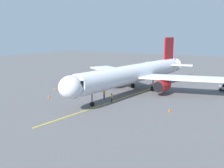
{
  "coord_description": "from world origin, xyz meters",
  "views": [
    {
      "loc": [
        -20.0,
        47.77,
        11.74
      ],
      "look_at": [
        1.83,
        9.2,
        3.0
      ],
      "focal_mm": 38.76,
      "sensor_mm": 36.0,
      "label": 1
    }
  ],
  "objects_px": {
    "ground_crew_wing_walker": "(104,94)",
    "safety_cone_nose_left": "(49,96)",
    "belt_loader_near_nose": "(223,87)",
    "safety_cone_wing_port": "(170,110)",
    "airplane": "(136,73)",
    "ground_crew_marshaller": "(73,94)",
    "safety_cone_nose_right": "(55,89)",
    "ground_crew_loader": "(112,97)"
  },
  "relations": [
    {
      "from": "ground_crew_wing_walker",
      "to": "safety_cone_nose_left",
      "type": "distance_m",
      "value": 10.9
    },
    {
      "from": "belt_loader_near_nose",
      "to": "safety_cone_wing_port",
      "type": "relative_size",
      "value": 8.6
    },
    {
      "from": "airplane",
      "to": "belt_loader_near_nose",
      "type": "distance_m",
      "value": 19.72
    },
    {
      "from": "ground_crew_marshaller",
      "to": "safety_cone_nose_right",
      "type": "bearing_deg",
      "value": -24.8
    },
    {
      "from": "ground_crew_marshaller",
      "to": "belt_loader_near_nose",
      "type": "distance_m",
      "value": 32.76
    },
    {
      "from": "ground_crew_wing_walker",
      "to": "ground_crew_loader",
      "type": "distance_m",
      "value": 2.84
    },
    {
      "from": "ground_crew_marshaller",
      "to": "ground_crew_wing_walker",
      "type": "distance_m",
      "value": 5.97
    },
    {
      "from": "ground_crew_loader",
      "to": "safety_cone_wing_port",
      "type": "relative_size",
      "value": 3.11
    },
    {
      "from": "airplane",
      "to": "ground_crew_wing_walker",
      "type": "xyz_separation_m",
      "value": [
        2.86,
        8.45,
        -3.12
      ]
    },
    {
      "from": "ground_crew_marshaller",
      "to": "ground_crew_loader",
      "type": "relative_size",
      "value": 1.0
    },
    {
      "from": "airplane",
      "to": "safety_cone_nose_left",
      "type": "xyz_separation_m",
      "value": [
        12.7,
        13.11,
        -3.73
      ]
    },
    {
      "from": "safety_cone_nose_left",
      "to": "ground_crew_wing_walker",
      "type": "bearing_deg",
      "value": -154.68
    },
    {
      "from": "belt_loader_near_nose",
      "to": "safety_cone_nose_left",
      "type": "distance_m",
      "value": 37.47
    },
    {
      "from": "ground_crew_marshaller",
      "to": "safety_cone_nose_left",
      "type": "xyz_separation_m",
      "value": [
        4.52,
        1.94,
        -0.61
      ]
    },
    {
      "from": "ground_crew_loader",
      "to": "safety_cone_nose_right",
      "type": "bearing_deg",
      "value": -8.91
    },
    {
      "from": "ground_crew_wing_walker",
      "to": "safety_cone_nose_right",
      "type": "relative_size",
      "value": 3.11
    },
    {
      "from": "safety_cone_nose_right",
      "to": "airplane",
      "type": "bearing_deg",
      "value": -155.87
    },
    {
      "from": "airplane",
      "to": "safety_cone_nose_left",
      "type": "relative_size",
      "value": 73.2
    },
    {
      "from": "safety_cone_nose_left",
      "to": "safety_cone_wing_port",
      "type": "distance_m",
      "value": 23.29
    },
    {
      "from": "ground_crew_marshaller",
      "to": "safety_cone_wing_port",
      "type": "bearing_deg",
      "value": -177.46
    },
    {
      "from": "safety_cone_nose_left",
      "to": "ground_crew_loader",
      "type": "bearing_deg",
      "value": -165.25
    },
    {
      "from": "ground_crew_marshaller",
      "to": "safety_cone_nose_right",
      "type": "xyz_separation_m",
      "value": [
        8.24,
        -3.81,
        -0.61
      ]
    },
    {
      "from": "belt_loader_near_nose",
      "to": "safety_cone_wing_port",
      "type": "bearing_deg",
      "value": 74.33
    },
    {
      "from": "ground_crew_loader",
      "to": "airplane",
      "type": "bearing_deg",
      "value": -92.34
    },
    {
      "from": "ground_crew_wing_walker",
      "to": "safety_cone_wing_port",
      "type": "height_order",
      "value": "ground_crew_wing_walker"
    },
    {
      "from": "safety_cone_nose_right",
      "to": "safety_cone_wing_port",
      "type": "distance_m",
      "value": 27.0
    },
    {
      "from": "airplane",
      "to": "safety_cone_nose_left",
      "type": "bearing_deg",
      "value": 45.9
    },
    {
      "from": "ground_crew_wing_walker",
      "to": "safety_cone_wing_port",
      "type": "relative_size",
      "value": 3.11
    },
    {
      "from": "ground_crew_wing_walker",
      "to": "safety_cone_nose_left",
      "type": "xyz_separation_m",
      "value": [
        9.84,
        4.66,
        -0.61
      ]
    },
    {
      "from": "ground_crew_wing_walker",
      "to": "belt_loader_near_nose",
      "type": "distance_m",
      "value": 27.03
    },
    {
      "from": "safety_cone_wing_port",
      "to": "ground_crew_marshaller",
      "type": "bearing_deg",
      "value": 2.54
    },
    {
      "from": "safety_cone_nose_right",
      "to": "safety_cone_wing_port",
      "type": "relative_size",
      "value": 1.0
    },
    {
      "from": "ground_crew_wing_walker",
      "to": "safety_cone_nose_left",
      "type": "bearing_deg",
      "value": 25.32
    },
    {
      "from": "ground_crew_wing_walker",
      "to": "safety_cone_wing_port",
      "type": "distance_m",
      "value": 13.43
    },
    {
      "from": "airplane",
      "to": "safety_cone_nose_right",
      "type": "bearing_deg",
      "value": 24.13
    },
    {
      "from": "safety_cone_nose_left",
      "to": "safety_cone_wing_port",
      "type": "bearing_deg",
      "value": -173.17
    },
    {
      "from": "ground_crew_loader",
      "to": "safety_cone_wing_port",
      "type": "distance_m",
      "value": 10.85
    },
    {
      "from": "safety_cone_wing_port",
      "to": "safety_cone_nose_right",
      "type": "bearing_deg",
      "value": -6.34
    },
    {
      "from": "airplane",
      "to": "ground_crew_loader",
      "type": "xyz_separation_m",
      "value": [
        0.4,
        9.87,
        -3.12
      ]
    },
    {
      "from": "safety_cone_nose_left",
      "to": "airplane",
      "type": "bearing_deg",
      "value": -134.1
    },
    {
      "from": "ground_crew_loader",
      "to": "belt_loader_near_nose",
      "type": "bearing_deg",
      "value": -129.19
    },
    {
      "from": "ground_crew_marshaller",
      "to": "ground_crew_loader",
      "type": "height_order",
      "value": "same"
    }
  ]
}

